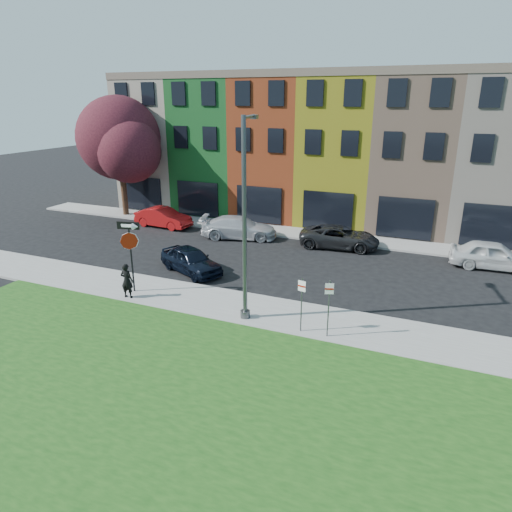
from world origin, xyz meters
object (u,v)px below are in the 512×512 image
at_px(man, 127,281).
at_px(sedan_near, 191,260).
at_px(stop_sign, 130,243).
at_px(street_lamp, 245,221).

xyz_separation_m(man, sedan_near, (0.89, 4.13, -0.25)).
bearing_deg(stop_sign, street_lamp, -16.00).
bearing_deg(sedan_near, street_lamp, -102.99).
height_order(stop_sign, sedan_near, stop_sign).
distance_m(sedan_near, street_lamp, 7.00).
height_order(stop_sign, man, stop_sign).
bearing_deg(street_lamp, stop_sign, 165.25).
bearing_deg(stop_sign, sedan_near, 59.11).
relative_size(man, street_lamp, 0.20).
bearing_deg(sedan_near, man, -167.57).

